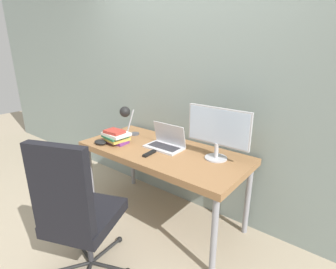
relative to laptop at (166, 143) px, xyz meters
The scene contains 10 objects.
ground_plane 0.91m from the laptop, 88.56° to the right, with size 12.00×12.00×0.00m, color tan.
wall_back 0.63m from the laptop, 88.35° to the left, with size 8.00×0.05×2.60m.
desk 0.13m from the laptop, 79.84° to the right, with size 1.61×0.74×0.75m.
laptop is the anchor object (origin of this frame).
monitor 0.55m from the laptop, ahead, with size 0.57×0.19×0.45m.
desk_lamp 0.55m from the laptop, behind, with size 0.11×0.23×0.34m.
office_chair 1.01m from the laptop, 90.32° to the right, with size 0.65×0.67×1.12m.
book_stack 0.51m from the laptop, 155.15° to the right, with size 0.28×0.24×0.14m.
tv_remote 0.23m from the laptop, 91.43° to the right, with size 0.05×0.16×0.02m.
game_controller 0.66m from the laptop, 149.47° to the right, with size 0.14×0.10×0.04m.
Camera 1 is at (1.47, -1.39, 1.68)m, focal length 28.00 mm.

